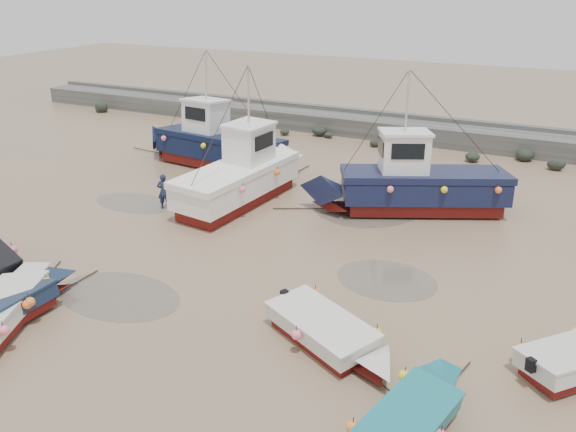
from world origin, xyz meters
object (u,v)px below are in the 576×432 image
(cabin_boat_2, at_px, (410,183))
(cabin_boat_0, at_px, (210,142))
(dinghy_0, at_px, (2,309))
(dinghy_2, at_px, (414,410))
(cabin_boat_1, at_px, (245,173))
(dinghy_1, at_px, (3,308))
(dinghy_5, at_px, (330,332))
(person, at_px, (165,208))

(cabin_boat_2, bearing_deg, cabin_boat_0, 56.37)
(dinghy_0, bearing_deg, dinghy_2, -18.09)
(cabin_boat_1, xyz_separation_m, cabin_boat_2, (7.33, 1.97, -0.01))
(dinghy_0, height_order, cabin_boat_0, cabin_boat_0)
(dinghy_0, distance_m, dinghy_1, 0.04)
(dinghy_0, relative_size, cabin_boat_2, 0.64)
(dinghy_5, xyz_separation_m, person, (-10.74, 6.56, -0.55))
(dinghy_2, bearing_deg, cabin_boat_1, 148.73)
(dinghy_1, distance_m, cabin_boat_1, 12.42)
(cabin_boat_1, relative_size, person, 6.16)
(dinghy_2, bearing_deg, person, 162.32)
(cabin_boat_0, bearing_deg, cabin_boat_2, -92.57)
(dinghy_0, height_order, cabin_boat_2, cabin_boat_2)
(dinghy_0, height_order, person, dinghy_0)
(cabin_boat_1, bearing_deg, person, -130.39)
(cabin_boat_2, bearing_deg, dinghy_5, 158.70)
(dinghy_1, relative_size, person, 3.70)
(dinghy_2, bearing_deg, dinghy_5, 159.03)
(cabin_boat_0, bearing_deg, person, -158.81)
(cabin_boat_2, bearing_deg, cabin_boat_1, 80.49)
(cabin_boat_0, distance_m, cabin_boat_2, 11.95)
(dinghy_0, distance_m, dinghy_5, 9.91)
(dinghy_1, bearing_deg, dinghy_5, 21.06)
(dinghy_1, xyz_separation_m, dinghy_2, (12.30, 1.06, 0.02))
(dinghy_0, relative_size, dinghy_2, 1.27)
(cabin_boat_2, xyz_separation_m, person, (-10.11, -4.57, -1.33))
(dinghy_0, distance_m, cabin_boat_2, 16.80)
(dinghy_2, bearing_deg, cabin_boat_0, 150.14)
(dinghy_5, distance_m, cabin_boat_1, 12.16)
(dinghy_2, bearing_deg, cabin_boat_2, 119.72)
(dinghy_1, distance_m, cabin_boat_2, 16.77)
(dinghy_0, bearing_deg, dinghy_5, -4.42)
(person, bearing_deg, cabin_boat_1, -161.67)
(dinghy_2, xyz_separation_m, cabin_boat_0, (-15.35, 15.11, 0.76))
(cabin_boat_0, bearing_deg, dinghy_1, -162.83)
(dinghy_1, relative_size, dinghy_5, 1.14)
(cabin_boat_0, relative_size, person, 6.37)
(dinghy_0, xyz_separation_m, person, (-1.35, 9.75, -0.54))
(cabin_boat_0, bearing_deg, cabin_boat_1, -124.31)
(cabin_boat_0, relative_size, cabin_boat_1, 1.04)
(dinghy_5, height_order, person, dinghy_5)
(dinghy_5, relative_size, cabin_boat_1, 0.53)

